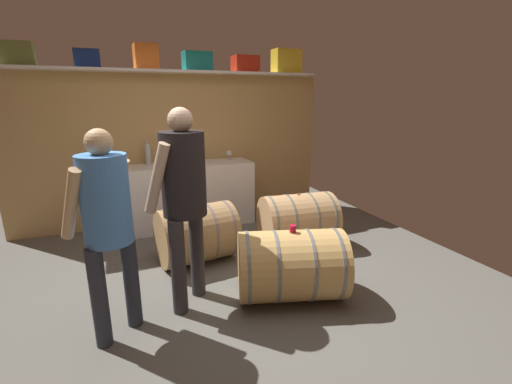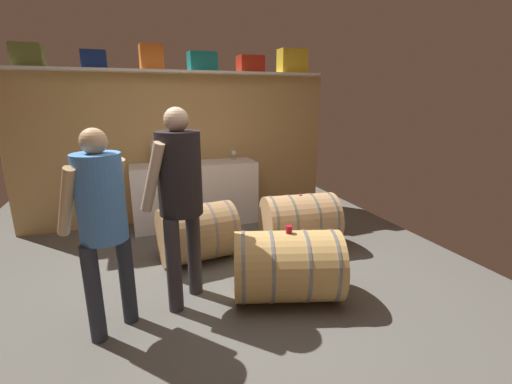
{
  "view_description": "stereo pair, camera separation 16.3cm",
  "coord_description": "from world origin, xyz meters",
  "px_view_note": "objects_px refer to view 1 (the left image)",
  "views": [
    {
      "loc": [
        -0.8,
        -2.73,
        1.77
      ],
      "look_at": [
        0.55,
        0.61,
        0.79
      ],
      "focal_mm": 24.44,
      "sensor_mm": 36.0,
      "label": 1
    },
    {
      "loc": [
        -0.65,
        -2.79,
        1.77
      ],
      "look_at": [
        0.55,
        0.61,
        0.79
      ],
      "focal_mm": 24.44,
      "sensor_mm": 36.0,
      "label": 2
    }
  ],
  "objects_px": {
    "toolcase_teal": "(197,61)",
    "tasting_cup": "(293,229)",
    "toolcase_navy": "(87,59)",
    "winemaker_pouring": "(183,189)",
    "red_funnel": "(161,163)",
    "wine_bottle_clear": "(148,153)",
    "toolcase_orange": "(146,57)",
    "wine_barrel_far": "(298,220)",
    "visitor_tasting": "(107,215)",
    "wine_barrel_near": "(291,265)",
    "wine_glass": "(229,153)",
    "wine_barrel_flank": "(197,234)",
    "toolcase_olive": "(18,54)",
    "toolcase_yellow": "(286,62)",
    "work_cabinet": "(191,195)",
    "toolcase_red": "(245,64)"
  },
  "relations": [
    {
      "from": "toolcase_teal",
      "to": "tasting_cup",
      "type": "relative_size",
      "value": 6.36
    },
    {
      "from": "toolcase_navy",
      "to": "visitor_tasting",
      "type": "bearing_deg",
      "value": -88.28
    },
    {
      "from": "toolcase_teal",
      "to": "winemaker_pouring",
      "type": "xyz_separation_m",
      "value": [
        -0.65,
        -2.12,
        -1.19
      ]
    },
    {
      "from": "toolcase_navy",
      "to": "red_funnel",
      "type": "height_order",
      "value": "toolcase_navy"
    },
    {
      "from": "toolcase_teal",
      "to": "toolcase_orange",
      "type": "bearing_deg",
      "value": 176.19
    },
    {
      "from": "toolcase_olive",
      "to": "toolcase_orange",
      "type": "xyz_separation_m",
      "value": [
        1.39,
        0.0,
        0.02
      ]
    },
    {
      "from": "red_funnel",
      "to": "wine_barrel_flank",
      "type": "bearing_deg",
      "value": -80.26
    },
    {
      "from": "wine_glass",
      "to": "work_cabinet",
      "type": "bearing_deg",
      "value": -169.13
    },
    {
      "from": "toolcase_navy",
      "to": "winemaker_pouring",
      "type": "relative_size",
      "value": 0.17
    },
    {
      "from": "toolcase_yellow",
      "to": "wine_bottle_clear",
      "type": "bearing_deg",
      "value": 179.42
    },
    {
      "from": "toolcase_teal",
      "to": "visitor_tasting",
      "type": "xyz_separation_m",
      "value": [
        -1.24,
        -2.35,
        -1.27
      ]
    },
    {
      "from": "tasting_cup",
      "to": "toolcase_teal",
      "type": "bearing_deg",
      "value": 95.49
    },
    {
      "from": "wine_barrel_far",
      "to": "winemaker_pouring",
      "type": "relative_size",
      "value": 0.54
    },
    {
      "from": "wine_glass",
      "to": "visitor_tasting",
      "type": "xyz_separation_m",
      "value": [
        -1.64,
        -2.29,
        -0.01
      ]
    },
    {
      "from": "toolcase_navy",
      "to": "toolcase_orange",
      "type": "bearing_deg",
      "value": -0.79
    },
    {
      "from": "toolcase_yellow",
      "to": "wine_barrel_near",
      "type": "relative_size",
      "value": 0.37
    },
    {
      "from": "wine_barrel_near",
      "to": "toolcase_navy",
      "type": "bearing_deg",
      "value": 139.97
    },
    {
      "from": "wine_barrel_flank",
      "to": "visitor_tasting",
      "type": "distance_m",
      "value": 1.46
    },
    {
      "from": "toolcase_orange",
      "to": "wine_barrel_far",
      "type": "relative_size",
      "value": 0.33
    },
    {
      "from": "wine_barrel_far",
      "to": "winemaker_pouring",
      "type": "bearing_deg",
      "value": -148.64
    },
    {
      "from": "toolcase_yellow",
      "to": "wine_barrel_flank",
      "type": "relative_size",
      "value": 0.46
    },
    {
      "from": "toolcase_orange",
      "to": "toolcase_yellow",
      "type": "distance_m",
      "value": 2.0
    },
    {
      "from": "red_funnel",
      "to": "wine_barrel_far",
      "type": "bearing_deg",
      "value": -40.03
    },
    {
      "from": "toolcase_red",
      "to": "visitor_tasting",
      "type": "bearing_deg",
      "value": -131.27
    },
    {
      "from": "toolcase_olive",
      "to": "wine_barrel_near",
      "type": "xyz_separation_m",
      "value": [
        2.27,
        -2.39,
        -1.92
      ]
    },
    {
      "from": "toolcase_teal",
      "to": "toolcase_red",
      "type": "distance_m",
      "value": 0.69
    },
    {
      "from": "wine_glass",
      "to": "tasting_cup",
      "type": "height_order",
      "value": "wine_glass"
    },
    {
      "from": "wine_glass",
      "to": "winemaker_pouring",
      "type": "bearing_deg",
      "value": -117.03
    },
    {
      "from": "wine_bottle_clear",
      "to": "wine_barrel_far",
      "type": "distance_m",
      "value": 2.21
    },
    {
      "from": "wine_bottle_clear",
      "to": "wine_barrel_far",
      "type": "bearing_deg",
      "value": -41.75
    },
    {
      "from": "toolcase_navy",
      "to": "tasting_cup",
      "type": "xyz_separation_m",
      "value": [
        1.57,
        -2.39,
        -1.55
      ]
    },
    {
      "from": "wine_barrel_far",
      "to": "tasting_cup",
      "type": "xyz_separation_m",
      "value": [
        -0.6,
        -0.99,
        0.34
      ]
    },
    {
      "from": "tasting_cup",
      "to": "wine_bottle_clear",
      "type": "bearing_deg",
      "value": 111.97
    },
    {
      "from": "toolcase_teal",
      "to": "wine_bottle_clear",
      "type": "xyz_separation_m",
      "value": [
        -0.73,
        -0.01,
        -1.2
      ]
    },
    {
      "from": "visitor_tasting",
      "to": "toolcase_red",
      "type": "bearing_deg",
      "value": 13.84
    },
    {
      "from": "wine_barrel_near",
      "to": "tasting_cup",
      "type": "bearing_deg",
      "value": 16.81
    },
    {
      "from": "wine_barrel_near",
      "to": "red_funnel",
      "type": "bearing_deg",
      "value": 127.22
    },
    {
      "from": "work_cabinet",
      "to": "wine_barrel_near",
      "type": "bearing_deg",
      "value": -79.1
    },
    {
      "from": "toolcase_red",
      "to": "wine_bottle_clear",
      "type": "xyz_separation_m",
      "value": [
        -1.42,
        -0.01,
        -1.19
      ]
    },
    {
      "from": "wine_bottle_clear",
      "to": "wine_glass",
      "type": "bearing_deg",
      "value": -2.35
    },
    {
      "from": "toolcase_teal",
      "to": "wine_barrel_flank",
      "type": "height_order",
      "value": "toolcase_teal"
    },
    {
      "from": "visitor_tasting",
      "to": "toolcase_yellow",
      "type": "bearing_deg",
      "value": 5.52
    },
    {
      "from": "wine_bottle_clear",
      "to": "red_funnel",
      "type": "distance_m",
      "value": 0.27
    },
    {
      "from": "visitor_tasting",
      "to": "toolcase_olive",
      "type": "bearing_deg",
      "value": 72.2
    },
    {
      "from": "toolcase_navy",
      "to": "tasting_cup",
      "type": "relative_size",
      "value": 4.91
    },
    {
      "from": "toolcase_olive",
      "to": "tasting_cup",
      "type": "relative_size",
      "value": 5.6
    },
    {
      "from": "wine_barrel_flank",
      "to": "tasting_cup",
      "type": "bearing_deg",
      "value": -66.4
    },
    {
      "from": "toolcase_teal",
      "to": "wine_barrel_far",
      "type": "distance_m",
      "value": 2.51
    },
    {
      "from": "toolcase_navy",
      "to": "toolcase_orange",
      "type": "xyz_separation_m",
      "value": [
        0.68,
        0.0,
        0.05
      ]
    },
    {
      "from": "red_funnel",
      "to": "wine_barrel_flank",
      "type": "xyz_separation_m",
      "value": [
        0.19,
        -1.12,
        -0.61
      ]
    }
  ]
}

